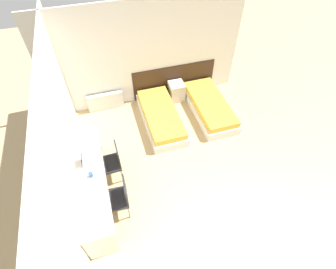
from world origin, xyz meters
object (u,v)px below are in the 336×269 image
chair_near_laptop (112,161)px  laptop (87,160)px  bed_near_door (210,107)px  bed_near_window (161,117)px  chair_near_notebook (119,197)px  nightstand (176,91)px

chair_near_laptop → laptop: 0.55m
bed_near_door → chair_near_laptop: 3.04m
bed_near_window → chair_near_laptop: bearing=-137.7°
bed_near_window → laptop: bearing=-143.4°
chair_near_notebook → laptop: bearing=123.2°
nightstand → chair_near_laptop: size_ratio=0.56×
nightstand → chair_near_laptop: 2.93m
bed_near_door → chair_near_laptop: bearing=-155.0°
bed_near_window → bed_near_door: size_ratio=1.00×
bed_near_window → chair_near_laptop: chair_near_laptop is taller
nightstand → chair_near_laptop: chair_near_laptop is taller
bed_near_door → chair_near_laptop: size_ratio=2.19×
bed_near_door → chair_near_notebook: chair_near_notebook is taller
bed_near_window → nightstand: nightstand is taller
bed_near_window → chair_near_notebook: chair_near_notebook is taller
bed_near_window → nightstand: size_ratio=3.88×
nightstand → chair_near_notebook: bearing=-125.6°
bed_near_window → chair_near_notebook: size_ratio=2.19×
bed_near_door → laptop: (-3.17, -1.36, 0.65)m
chair_near_laptop → chair_near_notebook: same height
laptop → bed_near_door: bearing=20.3°
bed_near_window → laptop: 2.38m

